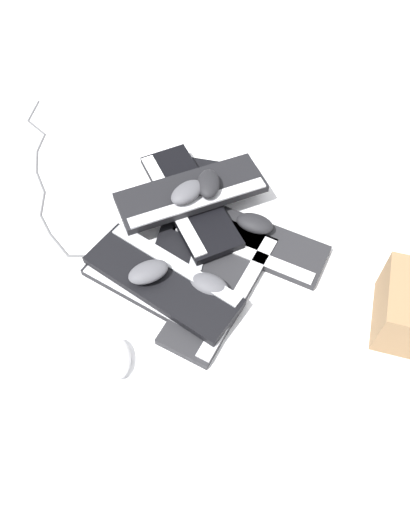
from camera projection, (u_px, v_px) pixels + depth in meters
The scene contains 15 objects.
ground_plane at pixel (212, 248), 1.45m from camera, with size 3.20×3.20×0.00m, color white.
keyboard_0 at pixel (161, 288), 1.36m from camera, with size 0.41×0.43×0.03m.
keyboard_1 at pixel (222, 289), 1.36m from camera, with size 0.42×0.42×0.03m.
keyboard_2 at pixel (250, 241), 1.45m from camera, with size 0.42×0.41×0.03m.
keyboard_3 at pixel (193, 213), 1.51m from camera, with size 0.34×0.46×0.03m.
keyboard_4 at pixel (189, 200), 1.50m from camera, with size 0.21×0.46×0.03m.
keyboard_5 at pixel (192, 193), 1.48m from camera, with size 0.45×0.19×0.03m.
keyboard_6 at pixel (163, 280), 1.34m from camera, with size 0.39×0.44×0.03m.
mouse_0 at pixel (255, 223), 1.44m from camera, with size 0.11×0.07×0.04m, color black.
mouse_1 at pixel (208, 184), 1.45m from camera, with size 0.11×0.07×0.04m, color black.
mouse_2 at pixel (148, 272), 1.31m from camera, with size 0.11×0.07×0.04m, color #4C4C51.
mouse_3 at pixel (187, 192), 1.43m from camera, with size 0.11×0.07×0.04m, color #4C4C51.
mouse_4 at pixel (209, 285), 1.32m from camera, with size 0.11×0.07×0.04m, color #4C4C51.
mouse_5 at pixel (118, 358), 1.24m from camera, with size 0.11×0.07×0.04m, color silver.
cable_0 at pixel (51, 184), 1.59m from camera, with size 0.23×0.76×0.01m.
Camera 1 is at (0.26, 0.80, 1.18)m, focal length 35.00 mm.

